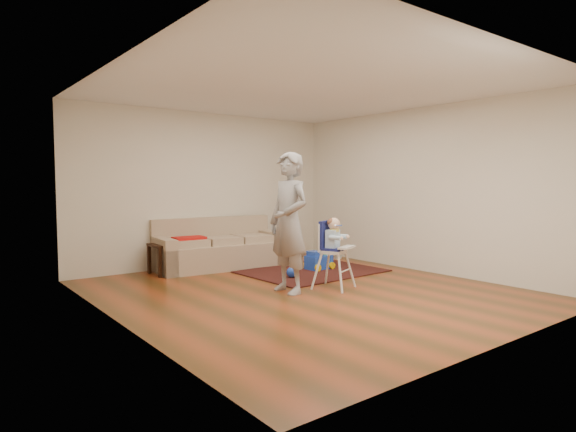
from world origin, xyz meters
TOP-DOWN VIEW (x-y plane):
  - ground at (0.00, 0.00)m, footprint 5.50×5.50m
  - room_envelope at (0.00, 0.53)m, footprint 5.04×5.52m
  - sofa at (-0.02, 2.30)m, footprint 2.28×1.09m
  - side_table at (-0.97, 2.32)m, footprint 0.49×0.49m
  - area_rug at (0.99, 1.03)m, footprint 2.20×1.68m
  - ride_on_toy at (1.20, 1.09)m, footprint 0.44×0.33m
  - toy_ball at (0.38, 0.80)m, footprint 0.16×0.16m
  - high_chair at (0.42, -0.09)m, footprint 0.60×0.60m
  - adult at (-0.22, 0.09)m, footprint 0.46×0.69m

SIDE VIEW (x-z plane):
  - ground at x=0.00m, z-range 0.00..0.00m
  - area_rug at x=0.99m, z-range 0.00..0.02m
  - toy_ball at x=0.38m, z-range 0.02..0.18m
  - side_table at x=-0.97m, z-range 0.00..0.49m
  - ride_on_toy at x=1.20m, z-range 0.02..0.49m
  - sofa at x=-0.02m, z-range 0.00..0.85m
  - high_chair at x=0.42m, z-range -0.02..0.98m
  - adult at x=-0.22m, z-range 0.00..1.87m
  - room_envelope at x=0.00m, z-range 0.52..3.24m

